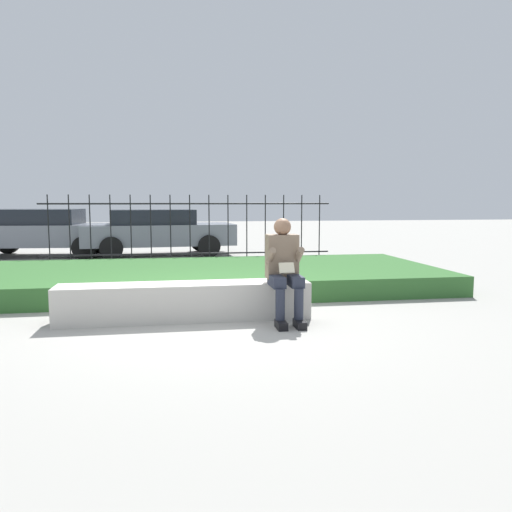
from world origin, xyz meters
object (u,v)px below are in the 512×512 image
stone_bench (185,303)px  car_parked_left (42,231)px  car_parked_center (158,231)px  person_seated_reader (284,266)px

stone_bench → car_parked_left: size_ratio=0.75×
stone_bench → car_parked_left: car_parked_left is taller
stone_bench → car_parked_center: (-0.54, 7.57, 0.47)m
stone_bench → car_parked_left: bearing=114.4°
stone_bench → person_seated_reader: size_ratio=2.46×
stone_bench → car_parked_center: 7.60m
person_seated_reader → car_parked_center: person_seated_reader is taller
car_parked_center → car_parked_left: bearing=170.6°
stone_bench → car_parked_center: bearing=94.1°
person_seated_reader → car_parked_center: 8.04m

